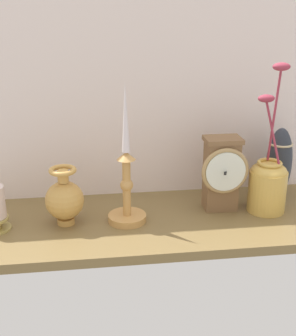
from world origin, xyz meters
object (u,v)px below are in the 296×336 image
object	(u,v)px
candlestick_tall_left	(127,186)
tall_ceramic_vase	(279,163)
brass_vase_bulbous	(65,199)
brass_vase_jar	(268,182)
mantel_clock	(222,173)

from	to	relation	value
candlestick_tall_left	tall_ceramic_vase	distance (cm)	44.90
brass_vase_bulbous	brass_vase_jar	xyz separation A→B (cm)	(52.97, 1.11, 1.39)
brass_vase_jar	tall_ceramic_vase	bearing A→B (deg)	52.97
brass_vase_bulbous	tall_ceramic_vase	world-z (taller)	tall_ceramic_vase
candlestick_tall_left	brass_vase_jar	bearing A→B (deg)	2.29
mantel_clock	brass_vase_bulbous	bearing A→B (deg)	-174.91
candlestick_tall_left	brass_vase_jar	world-z (taller)	brass_vase_jar
brass_vase_bulbous	tall_ceramic_vase	size ratio (longest dim) A/B	0.74
candlestick_tall_left	brass_vase_jar	xyz separation A→B (cm)	(37.46, 1.50, -1.52)
mantel_clock	tall_ceramic_vase	distance (cm)	19.13
brass_vase_bulbous	candlestick_tall_left	bearing A→B (deg)	-1.45
mantel_clock	tall_ceramic_vase	size ratio (longest dim) A/B	0.98
tall_ceramic_vase	brass_vase_bulbous	bearing A→B (deg)	-170.89
mantel_clock	brass_vase_jar	size ratio (longest dim) A/B	0.51
mantel_clock	candlestick_tall_left	world-z (taller)	candlestick_tall_left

